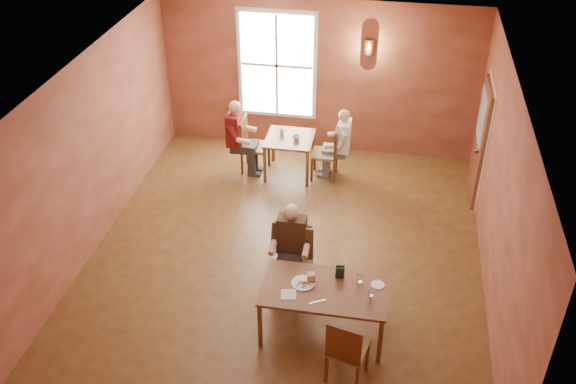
% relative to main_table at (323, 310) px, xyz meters
% --- Properties ---
extents(ground, '(6.00, 7.00, 0.01)m').
position_rel_main_table_xyz_m(ground, '(-0.79, 1.51, -0.38)').
color(ground, brown).
rests_on(ground, ground).
extents(wall_back, '(6.00, 0.04, 3.00)m').
position_rel_main_table_xyz_m(wall_back, '(-0.79, 5.01, 1.12)').
color(wall_back, brown).
rests_on(wall_back, ground).
extents(wall_front, '(6.00, 0.04, 3.00)m').
position_rel_main_table_xyz_m(wall_front, '(-0.79, -1.99, 1.12)').
color(wall_front, brown).
rests_on(wall_front, ground).
extents(wall_left, '(0.04, 7.00, 3.00)m').
position_rel_main_table_xyz_m(wall_left, '(-3.79, 1.51, 1.12)').
color(wall_left, brown).
rests_on(wall_left, ground).
extents(wall_right, '(0.04, 7.00, 3.00)m').
position_rel_main_table_xyz_m(wall_right, '(2.21, 1.51, 1.12)').
color(wall_right, brown).
rests_on(wall_right, ground).
extents(ceiling, '(6.00, 7.00, 0.04)m').
position_rel_main_table_xyz_m(ceiling, '(-0.79, 1.51, 2.62)').
color(ceiling, white).
rests_on(ceiling, wall_back).
extents(window, '(1.36, 0.10, 1.96)m').
position_rel_main_table_xyz_m(window, '(-1.59, 4.96, 1.32)').
color(window, white).
rests_on(window, wall_back).
extents(door, '(0.12, 1.04, 2.10)m').
position_rel_main_table_xyz_m(door, '(2.15, 3.81, 0.67)').
color(door, maroon).
rests_on(door, ground).
extents(wall_sconce, '(0.16, 0.16, 0.28)m').
position_rel_main_table_xyz_m(wall_sconce, '(0.11, 4.91, 1.82)').
color(wall_sconce, brown).
rests_on(wall_sconce, wall_back).
extents(main_table, '(1.63, 0.91, 0.76)m').
position_rel_main_table_xyz_m(main_table, '(0.00, 0.00, 0.00)').
color(main_table, brown).
rests_on(main_table, ground).
extents(chair_diner_main, '(0.46, 0.46, 1.04)m').
position_rel_main_table_xyz_m(chair_diner_main, '(-0.50, 0.65, 0.14)').
color(chair_diner_main, '#451E0D').
rests_on(chair_diner_main, ground).
extents(diner_main, '(0.53, 0.53, 1.34)m').
position_rel_main_table_xyz_m(diner_main, '(-0.50, 0.62, 0.29)').
color(diner_main, black).
rests_on(diner_main, ground).
extents(chair_empty, '(0.53, 0.53, 1.00)m').
position_rel_main_table_xyz_m(chair_empty, '(0.39, -0.71, 0.12)').
color(chair_empty, brown).
rests_on(chair_empty, ground).
extents(plate_food, '(0.39, 0.39, 0.04)m').
position_rel_main_table_xyz_m(plate_food, '(-0.29, 0.04, 0.40)').
color(plate_food, white).
rests_on(plate_food, main_table).
extents(sandwich, '(0.12, 0.12, 0.12)m').
position_rel_main_table_xyz_m(sandwich, '(-0.19, 0.09, 0.44)').
color(sandwich, tan).
rests_on(sandwich, main_table).
extents(goblet_a, '(0.09, 0.09, 0.19)m').
position_rel_main_table_xyz_m(goblet_a, '(0.44, 0.12, 0.48)').
color(goblet_a, white).
rests_on(goblet_a, main_table).
extents(goblet_b, '(0.10, 0.10, 0.19)m').
position_rel_main_table_xyz_m(goblet_b, '(0.60, -0.10, 0.47)').
color(goblet_b, white).
rests_on(goblet_b, main_table).
extents(menu_stand, '(0.12, 0.07, 0.20)m').
position_rel_main_table_xyz_m(menu_stand, '(0.17, 0.24, 0.48)').
color(menu_stand, '#1D3122').
rests_on(menu_stand, main_table).
extents(knife, '(0.20, 0.13, 0.00)m').
position_rel_main_table_xyz_m(knife, '(-0.05, -0.26, 0.38)').
color(knife, white).
rests_on(knife, main_table).
extents(napkin, '(0.22, 0.22, 0.01)m').
position_rel_main_table_xyz_m(napkin, '(-0.44, -0.20, 0.38)').
color(napkin, silver).
rests_on(napkin, main_table).
extents(side_plate, '(0.21, 0.21, 0.01)m').
position_rel_main_table_xyz_m(side_plate, '(0.67, 0.18, 0.39)').
color(side_plate, silver).
rests_on(side_plate, main_table).
extents(second_table, '(0.86, 0.86, 0.76)m').
position_rel_main_table_xyz_m(second_table, '(-1.15, 3.91, -0.00)').
color(second_table, brown).
rests_on(second_table, ground).
extents(chair_diner_white, '(0.45, 0.45, 1.02)m').
position_rel_main_table_xyz_m(chair_diner_white, '(-0.50, 3.91, 0.13)').
color(chair_diner_white, '#402116').
rests_on(chair_diner_white, ground).
extents(diner_white, '(0.52, 0.52, 1.31)m').
position_rel_main_table_xyz_m(diner_white, '(-0.47, 3.91, 0.27)').
color(diner_white, white).
rests_on(diner_white, ground).
extents(chair_diner_maroon, '(0.47, 0.47, 1.06)m').
position_rel_main_table_xyz_m(chair_diner_maroon, '(-1.80, 3.91, 0.15)').
color(chair_diner_maroon, '#442513').
rests_on(chair_diner_maroon, ground).
extents(diner_maroon, '(0.56, 0.56, 1.40)m').
position_rel_main_table_xyz_m(diner_maroon, '(-1.83, 3.91, 0.32)').
color(diner_maroon, '#5C1519').
rests_on(diner_maroon, ground).
extents(cup_a, '(0.14, 0.14, 0.10)m').
position_rel_main_table_xyz_m(cup_a, '(-1.02, 3.83, 0.43)').
color(cup_a, white).
rests_on(cup_a, second_table).
extents(cup_b, '(0.14, 0.14, 0.11)m').
position_rel_main_table_xyz_m(cup_b, '(-1.31, 4.00, 0.43)').
color(cup_b, white).
rests_on(cup_b, second_table).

